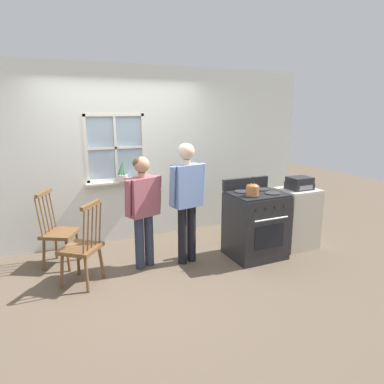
{
  "coord_description": "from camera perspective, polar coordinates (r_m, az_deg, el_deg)",
  "views": [
    {
      "loc": [
        -1.2,
        -3.82,
        2.03
      ],
      "look_at": [
        0.57,
        0.09,
        1.0
      ],
      "focal_mm": 32.0,
      "sensor_mm": 36.0,
      "label": 1
    }
  ],
  "objects": [
    {
      "name": "stereo",
      "position": [
        5.25,
        17.48,
        1.39
      ],
      "size": [
        0.34,
        0.29,
        0.18
      ],
      "color": "#232326",
      "rests_on": "side_counter"
    },
    {
      "name": "side_counter",
      "position": [
        5.4,
        16.94,
        -4.15
      ],
      "size": [
        0.55,
        0.5,
        0.9
      ],
      "color": "beige",
      "rests_on": "ground_plane"
    },
    {
      "name": "kettle",
      "position": [
        4.56,
        10.04,
        0.52
      ],
      "size": [
        0.21,
        0.17,
        0.25
      ],
      "color": "#A86638",
      "rests_on": "stove"
    },
    {
      "name": "person_teen_center",
      "position": [
        4.48,
        -0.87,
        -0.02
      ],
      "size": [
        0.55,
        0.27,
        1.62
      ],
      "rotation": [
        0.0,
        0.0,
        0.17
      ],
      "color": "black",
      "rests_on": "ground_plane"
    },
    {
      "name": "ground_plane",
      "position": [
        4.5,
        -6.37,
        -13.47
      ],
      "size": [
        16.0,
        16.0,
        0.0
      ],
      "primitive_type": "plane",
      "color": "brown"
    },
    {
      "name": "potted_plant",
      "position": [
        5.35,
        -11.51,
        2.79
      ],
      "size": [
        0.15,
        0.15,
        0.33
      ],
      "color": "beige",
      "rests_on": "wall_back"
    },
    {
      "name": "stove",
      "position": [
        4.91,
        10.52,
        -5.27
      ],
      "size": [
        0.74,
        0.68,
        1.08
      ],
      "color": "#232326",
      "rests_on": "ground_plane"
    },
    {
      "name": "wall_back",
      "position": [
        5.41,
        -11.38,
        5.92
      ],
      "size": [
        6.4,
        0.16,
        2.7
      ],
      "color": "silver",
      "rests_on": "ground_plane"
    },
    {
      "name": "chair_near_wall",
      "position": [
        4.88,
        -21.36,
        -6.36
      ],
      "size": [
        0.55,
        0.56,
        1.01
      ],
      "rotation": [
        0.0,
        0.0,
        1.06
      ],
      "color": "brown",
      "rests_on": "ground_plane"
    },
    {
      "name": "person_elderly_left",
      "position": [
        4.41,
        -8.18,
        -1.64
      ],
      "size": [
        0.55,
        0.33,
        1.47
      ],
      "rotation": [
        0.0,
        0.0,
        0.33
      ],
      "color": "#2D3347",
      "rests_on": "ground_plane"
    },
    {
      "name": "chair_by_window",
      "position": [
        4.27,
        -17.79,
        -8.87
      ],
      "size": [
        0.57,
        0.58,
        1.01
      ],
      "rotation": [
        0.0,
        0.0,
        -2.24
      ],
      "color": "brown",
      "rests_on": "ground_plane"
    }
  ]
}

